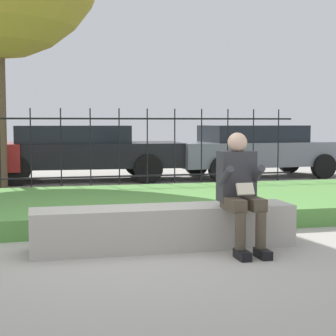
{
  "coord_description": "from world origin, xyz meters",
  "views": [
    {
      "loc": [
        -1.1,
        -5.85,
        1.37
      ],
      "look_at": [
        0.94,
        2.48,
        0.67
      ],
      "focal_mm": 60.0,
      "sensor_mm": 36.0,
      "label": 1
    }
  ],
  "objects_px": {
    "stone_bench": "(164,230)",
    "car_parked_right": "(257,149)",
    "car_parked_center": "(79,150)",
    "person_seated_reader": "(240,187)"
  },
  "relations": [
    {
      "from": "person_seated_reader",
      "to": "stone_bench",
      "type": "bearing_deg",
      "value": 157.52
    },
    {
      "from": "car_parked_center",
      "to": "stone_bench",
      "type": "bearing_deg",
      "value": -85.15
    },
    {
      "from": "stone_bench",
      "to": "person_seated_reader",
      "type": "relative_size",
      "value": 2.27
    },
    {
      "from": "stone_bench",
      "to": "car_parked_center",
      "type": "relative_size",
      "value": 0.6
    },
    {
      "from": "stone_bench",
      "to": "car_parked_right",
      "type": "distance_m",
      "value": 8.28
    },
    {
      "from": "person_seated_reader",
      "to": "car_parked_center",
      "type": "bearing_deg",
      "value": 97.75
    },
    {
      "from": "stone_bench",
      "to": "car_parked_center",
      "type": "xyz_separation_m",
      "value": [
        -0.29,
        7.37,
        0.51
      ]
    },
    {
      "from": "car_parked_center",
      "to": "car_parked_right",
      "type": "bearing_deg",
      "value": 0.12
    },
    {
      "from": "car_parked_right",
      "to": "car_parked_center",
      "type": "height_order",
      "value": "car_parked_center"
    },
    {
      "from": "stone_bench",
      "to": "person_seated_reader",
      "type": "bearing_deg",
      "value": -22.48
    }
  ]
}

